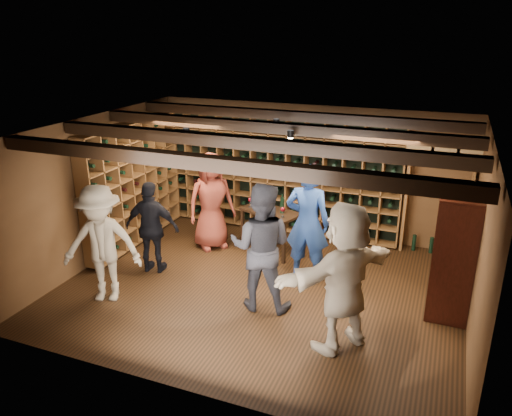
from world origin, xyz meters
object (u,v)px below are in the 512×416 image
at_px(display_cabinet, 453,262).
at_px(guest_red_floral, 211,201).
at_px(man_grey_suit, 261,247).
at_px(guest_khaki, 102,244).
at_px(guest_beige, 344,277).
at_px(man_blue_shirt, 307,223).
at_px(tasting_table, 271,215).
at_px(guest_woman_black, 152,228).

height_order(display_cabinet, guest_red_floral, guest_red_floral).
bearing_deg(man_grey_suit, guest_khaki, 7.99).
height_order(guest_red_floral, guest_khaki, guest_red_floral).
bearing_deg(guest_beige, man_grey_suit, -75.25).
distance_m(man_blue_shirt, tasting_table, 1.17).
distance_m(man_blue_shirt, guest_woman_black, 2.52).
xyz_separation_m(man_blue_shirt, tasting_table, (-0.88, 0.73, -0.25)).
relative_size(man_grey_suit, guest_woman_black, 1.21).
xyz_separation_m(man_grey_suit, guest_red_floral, (-1.59, 1.63, -0.05)).
bearing_deg(man_blue_shirt, guest_beige, 117.32).
xyz_separation_m(display_cabinet, guest_khaki, (-4.76, -1.34, 0.04)).
bearing_deg(guest_khaki, man_blue_shirt, 14.27).
bearing_deg(guest_khaki, guest_woman_black, 60.74).
xyz_separation_m(guest_red_floral, guest_beige, (2.88, -2.15, 0.08)).
bearing_deg(guest_red_floral, tasting_table, -39.16).
xyz_separation_m(guest_beige, tasting_table, (-1.80, 2.32, -0.26)).
distance_m(man_grey_suit, guest_beige, 1.40).
distance_m(display_cabinet, man_grey_suit, 2.62).
relative_size(display_cabinet, guest_red_floral, 0.98).
height_order(display_cabinet, guest_khaki, guest_khaki).
bearing_deg(man_blue_shirt, tasting_table, -42.47).
height_order(man_grey_suit, guest_red_floral, man_grey_suit).
distance_m(guest_red_floral, guest_woman_black, 1.33).
relative_size(man_grey_suit, guest_khaki, 1.06).
bearing_deg(man_grey_suit, guest_red_floral, -54.03).
relative_size(display_cabinet, tasting_table, 1.50).
bearing_deg(guest_beige, display_cabinet, 171.19).
bearing_deg(guest_khaki, man_grey_suit, -2.90).
distance_m(display_cabinet, guest_beige, 1.73).
bearing_deg(display_cabinet, man_blue_shirt, 170.04).
relative_size(display_cabinet, guest_beige, 0.90).
relative_size(man_blue_shirt, man_grey_suit, 1.02).
relative_size(guest_red_floral, guest_woman_black, 1.15).
xyz_separation_m(display_cabinet, man_blue_shirt, (-2.16, 0.38, 0.10)).
height_order(man_blue_shirt, guest_beige, guest_beige).
height_order(man_blue_shirt, guest_red_floral, man_blue_shirt).
bearing_deg(man_grey_suit, tasting_table, -82.60).
bearing_deg(guest_red_floral, man_grey_suit, -93.87).
xyz_separation_m(guest_woman_black, guest_khaki, (-0.18, -1.04, 0.12)).
bearing_deg(guest_woman_black, man_grey_suit, 160.79).
bearing_deg(display_cabinet, guest_red_floral, 167.19).
xyz_separation_m(guest_red_floral, tasting_table, (1.08, 0.17, -0.18)).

